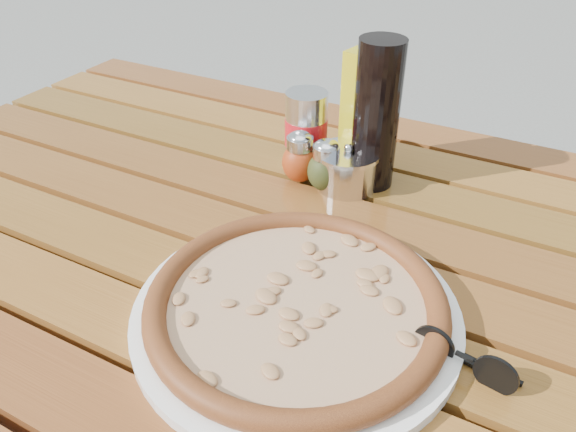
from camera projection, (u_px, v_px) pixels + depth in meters
The scene contains 10 objects.
table at pixel (281, 286), 0.78m from camera, with size 1.40×0.90×0.75m.
plate at pixel (296, 313), 0.62m from camera, with size 0.36×0.36×0.01m, color white.
pizza at pixel (296, 303), 0.61m from camera, with size 0.41×0.41×0.03m.
pepper_shaker at pixel (300, 158), 0.85m from camera, with size 0.07×0.07×0.08m.
oregano_shaker at pixel (326, 166), 0.83m from camera, with size 0.06×0.06×0.08m.
dark_bottle at pixel (376, 116), 0.80m from camera, with size 0.07×0.07×0.22m, color black.
soda_can at pixel (306, 130), 0.88m from camera, with size 0.07×0.07×0.12m.
olive_oil_cruet at pixel (365, 112), 0.84m from camera, with size 0.07×0.07×0.21m.
parmesan_tin at pixel (347, 168), 0.84m from camera, with size 0.11×0.11×0.07m.
sunglasses at pixel (464, 359), 0.55m from camera, with size 0.11×0.04×0.04m.
Camera 1 is at (0.28, -0.51, 1.20)m, focal length 35.00 mm.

